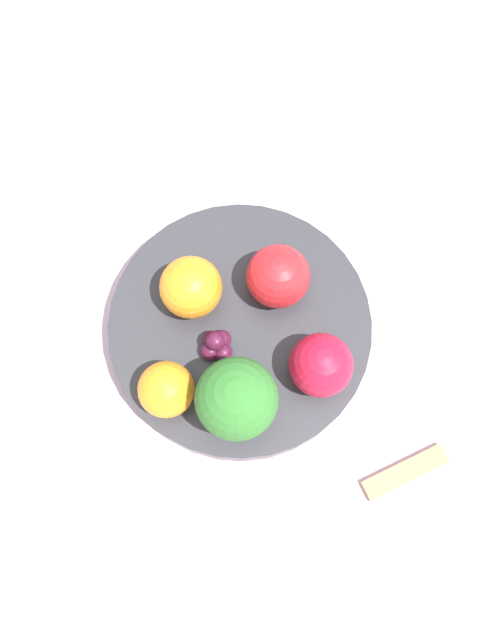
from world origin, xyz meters
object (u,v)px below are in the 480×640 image
orange_back (164,387)px  grape_cluster (217,345)px  bowl (240,329)px  apple_green (321,365)px  apple_red (281,279)px  spoon (405,472)px  orange_front (191,287)px  broccoli (237,399)px

orange_back → grape_cluster: 0.05m
orange_back → grape_cluster: size_ratio=1.51×
bowl → apple_green: size_ratio=4.37×
apple_red → grape_cluster: bearing=-92.0°
apple_red → orange_back: 0.12m
grape_cluster → orange_back: bearing=-93.8°
spoon → apple_red: bearing=168.4°
bowl → grape_cluster: bearing=-87.6°
apple_red → spoon: bearing=-11.6°
bowl → orange_back: size_ratio=4.97×
apple_green → grape_cluster: size_ratio=1.71×
apple_red → orange_front: 0.07m
broccoli → spoon: broccoli is taller
apple_green → broccoli: bearing=-111.6°
broccoli → apple_green: broccoli is taller
bowl → apple_red: size_ratio=4.22×
bowl → grape_cluster: 0.04m
apple_red → spoon: (0.17, -0.03, -0.05)m
spoon → orange_front: bearing=-175.2°
apple_red → orange_back: bearing=-92.7°
spoon → apple_green: bearing=177.0°
broccoli → grape_cluster: 0.06m
grape_cluster → orange_front: bearing=159.1°
apple_green → apple_red: bearing=156.4°
apple_red → orange_front: size_ratio=1.02×
broccoli → orange_back: size_ratio=1.76×
bowl → apple_green: 0.08m
grape_cluster → spoon: size_ratio=0.39×
broccoli → spoon: (0.13, 0.06, -0.07)m
broccoli → orange_back: bearing=-149.3°
orange_back → grape_cluster: orange_back is taller
apple_green → spoon: bearing=-3.0°
broccoli → grape_cluster: broccoli is taller
orange_front → grape_cluster: bearing=-20.9°
apple_green → spoon: size_ratio=0.67×
grape_cluster → bowl: bearing=92.4°
broccoli → apple_green: size_ratio=1.54×
orange_front → spoon: (0.21, 0.02, -0.05)m
bowl → grape_cluster: size_ratio=7.48×
spoon → broccoli: bearing=-155.4°
orange_front → orange_back: bearing=-59.6°
orange_back → grape_cluster: bearing=86.2°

